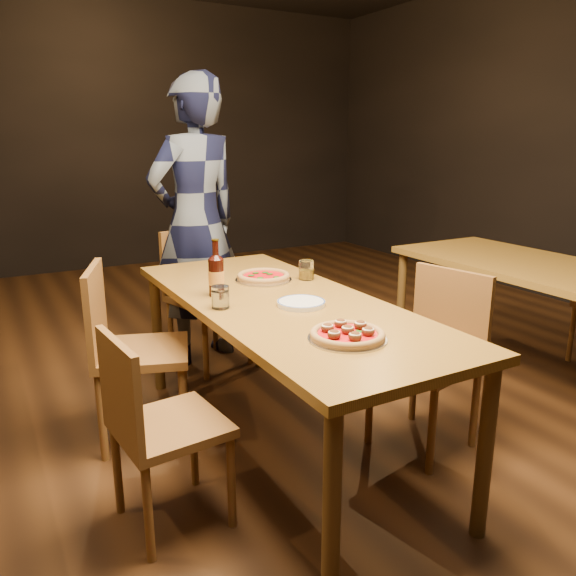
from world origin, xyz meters
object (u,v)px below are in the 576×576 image
chair_main_e (425,359)px  table_main (283,315)px  pizza_margherita (264,277)px  plate_stack (301,303)px  beer_bottle (216,276)px  diner (196,223)px  chair_main_nw (170,424)px  water_glass (220,297)px  chair_main_sw (142,350)px  table_right (556,280)px  amber_glass (306,270)px  pizza_meatball (347,334)px  chair_end (209,297)px

chair_main_e → table_main: bearing=-131.1°
pizza_margherita → plate_stack: bearing=-96.9°
beer_bottle → diner: diner is taller
chair_main_nw → water_glass: water_glass is taller
plate_stack → beer_bottle: beer_bottle is taller
beer_bottle → water_glass: 0.21m
chair_main_nw → chair_main_sw: chair_main_sw is taller
table_main → table_right: size_ratio=1.00×
chair_main_e → amber_glass: 0.77m
chair_main_e → diner: 1.78m
pizza_margherita → amber_glass: amber_glass is taller
pizza_margherita → diner: size_ratio=0.16×
chair_main_nw → amber_glass: 1.17m
plate_stack → table_main: bearing=105.4°
chair_main_nw → chair_main_e: chair_main_e is taller
chair_main_e → water_glass: 1.03m
pizza_meatball → amber_glass: (0.34, 0.86, 0.03)m
pizza_margherita → plate_stack: 0.50m
chair_main_nw → diner: bearing=-29.6°
chair_end → amber_glass: size_ratio=9.24×
pizza_meatball → plate_stack: bearing=81.2°
pizza_margherita → water_glass: bearing=-137.8°
amber_glass → diner: (-0.24, 1.01, 0.14)m
chair_main_e → chair_end: size_ratio=0.96×
table_right → amber_glass: (-1.40, 0.49, 0.12)m
table_main → chair_main_e: (0.60, -0.33, -0.23)m
chair_main_sw → pizza_meatball: bearing=-132.8°
chair_end → chair_main_e: bearing=-87.1°
chair_main_nw → water_glass: 0.60m
chair_main_nw → pizza_meatball: chair_main_nw is taller
table_right → chair_main_e: 1.13m
chair_end → plate_stack: 1.30m
chair_main_sw → pizza_margherita: 0.72m
chair_main_e → chair_end: bearing=-173.0°
table_right → chair_main_sw: size_ratio=2.13×
table_main → chair_main_nw: size_ratio=2.39×
chair_main_sw → plate_stack: bearing=-112.1°
water_glass → diner: diner is taller
chair_end → plate_stack: size_ratio=4.32×
chair_main_sw → beer_bottle: 0.53m
table_right → diner: bearing=137.5°
chair_main_sw → beer_bottle: beer_bottle is taller
table_right → beer_bottle: (-1.94, 0.42, 0.17)m
chair_main_e → beer_bottle: bearing=-135.7°
amber_glass → table_right: bearing=-19.2°
beer_bottle → amber_glass: 0.54m
table_main → pizza_margherita: size_ratio=6.67×
table_main → amber_glass: 0.43m
beer_bottle → chair_main_e: bearing=-33.2°
chair_end → beer_bottle: beer_bottle is taller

